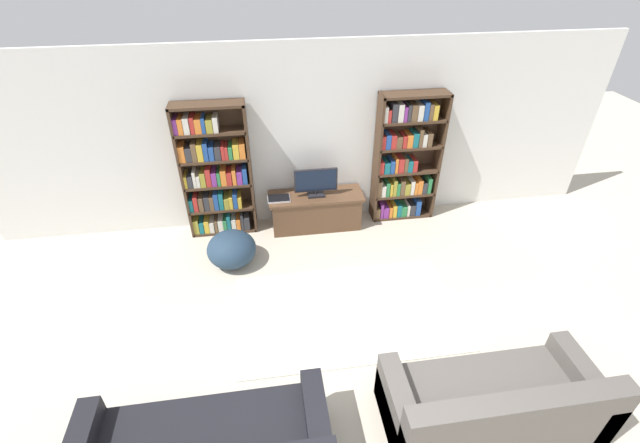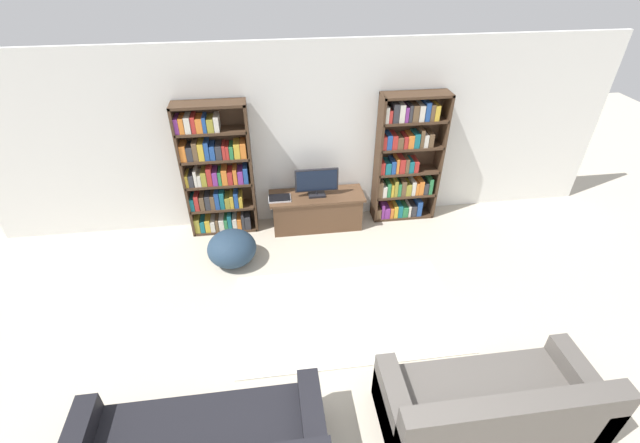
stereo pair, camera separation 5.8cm
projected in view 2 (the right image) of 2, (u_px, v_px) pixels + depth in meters
wall_back at (306, 138)px, 5.96m from camera, size 8.80×0.06×2.60m
bookshelf_left at (217, 174)px, 5.89m from camera, size 0.94×0.30×1.93m
bookshelf_right at (406, 160)px, 6.17m from camera, size 0.94×0.30×1.93m
tv_stand at (317, 210)px, 6.32m from camera, size 1.37×0.49×0.54m
television at (317, 182)px, 6.02m from camera, size 0.61×0.16×0.42m
laptop at (280, 198)px, 6.06m from camera, size 0.32×0.21×0.03m
area_rug at (347, 312)px, 5.01m from camera, size 2.57×1.52×0.02m
couch_right_sofa at (490, 409)px, 3.73m from camera, size 1.86×0.84×0.81m
beanbag_ottoman at (232, 248)px, 5.65m from camera, size 0.64×0.64×0.46m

